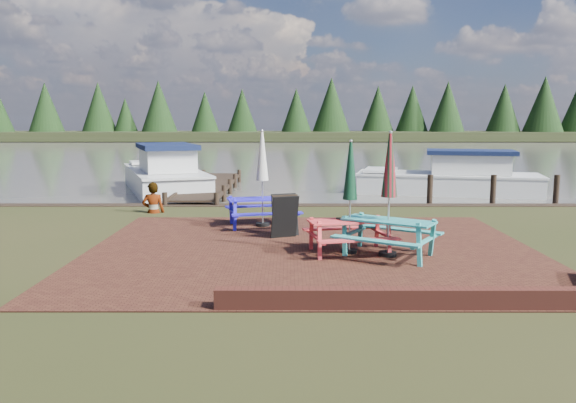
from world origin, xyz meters
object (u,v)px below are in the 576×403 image
(chalkboard, at_px, (285,216))
(jetty, at_px, (210,186))
(boat_jetty, at_px, (165,176))
(picnic_table_red, at_px, (350,215))
(picnic_table_teal, at_px, (389,214))
(boat_near, at_px, (452,180))
(picnic_table_blue, at_px, (262,194))
(person, at_px, (153,183))

(chalkboard, xyz_separation_m, jetty, (-2.94, 9.06, -0.38))
(chalkboard, height_order, boat_jetty, boat_jetty)
(picnic_table_red, bearing_deg, chalkboard, 118.60)
(picnic_table_teal, xyz_separation_m, boat_near, (4.33, 10.78, -0.48))
(picnic_table_blue, xyz_separation_m, chalkboard, (0.56, -1.30, -0.33))
(picnic_table_teal, bearing_deg, picnic_table_blue, 161.55)
(chalkboard, xyz_separation_m, boat_jetty, (-4.77, 9.50, -0.07))
(picnic_table_red, xyz_separation_m, person, (-5.03, 4.90, 0.09))
(picnic_table_red, bearing_deg, jetty, 100.55)
(picnic_table_red, height_order, jetty, picnic_table_red)
(jetty, bearing_deg, person, -98.11)
(picnic_table_teal, bearing_deg, picnic_table_red, -167.20)
(boat_jetty, xyz_separation_m, person, (1.01, -6.14, 0.44))
(picnic_table_red, bearing_deg, person, 124.59)
(boat_jetty, relative_size, boat_near, 1.07)
(picnic_table_red, height_order, boat_near, picnic_table_red)
(jetty, distance_m, boat_jetty, 1.90)
(picnic_table_red, bearing_deg, picnic_table_blue, 111.76)
(picnic_table_teal, relative_size, person, 1.38)
(jetty, xyz_separation_m, person, (-0.81, -5.70, 0.75))
(picnic_table_blue, bearing_deg, picnic_table_teal, -63.39)
(chalkboard, relative_size, jetty, 0.11)
(picnic_table_blue, relative_size, jetty, 0.26)
(boat_jetty, bearing_deg, person, -101.30)
(boat_near, xyz_separation_m, person, (-10.07, -5.64, 0.51))
(picnic_table_blue, relative_size, boat_near, 0.33)
(picnic_table_teal, height_order, picnic_table_red, picnic_table_teal)
(boat_jetty, bearing_deg, picnic_table_blue, -83.52)
(picnic_table_red, bearing_deg, picnic_table_teal, -30.34)
(picnic_table_blue, distance_m, chalkboard, 1.45)
(picnic_table_red, distance_m, chalkboard, 2.02)
(picnic_table_teal, height_order, picnic_table_blue, picnic_table_teal)
(chalkboard, bearing_deg, jetty, 87.26)
(picnic_table_teal, xyz_separation_m, jetty, (-4.93, 10.84, -0.72))
(boat_near, bearing_deg, boat_jetty, 101.14)
(jetty, bearing_deg, picnic_table_teal, -65.53)
(chalkboard, relative_size, person, 0.56)
(person, bearing_deg, picnic_table_teal, 133.39)
(picnic_table_teal, bearing_deg, person, 170.10)
(picnic_table_red, relative_size, boat_near, 0.31)
(jetty, distance_m, boat_near, 9.26)
(picnic_table_red, height_order, boat_jetty, picnic_table_red)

